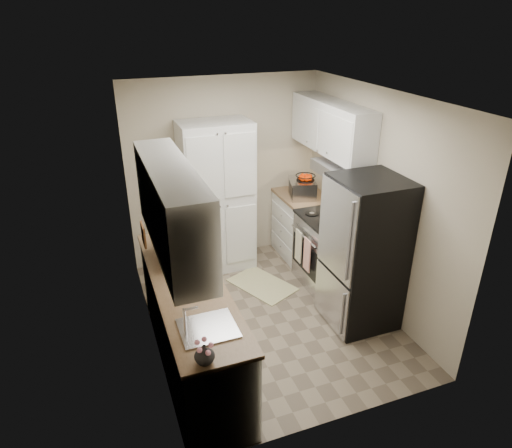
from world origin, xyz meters
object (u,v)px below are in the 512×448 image
(electric_range, at_px, (329,250))
(microwave, at_px, (181,242))
(wine_bottle, at_px, (160,237))
(toaster_oven, at_px, (302,188))
(pantry_cabinet, at_px, (217,198))
(refrigerator, at_px, (364,253))

(electric_range, distance_m, microwave, 2.02)
(wine_bottle, bearing_deg, electric_range, 1.32)
(wine_bottle, xyz_separation_m, toaster_oven, (2.05, 0.81, -0.01))
(microwave, relative_size, wine_bottle, 2.19)
(electric_range, bearing_deg, pantry_cabinet, 141.78)
(electric_range, height_order, wine_bottle, wine_bottle)
(electric_range, bearing_deg, wine_bottle, -178.68)
(refrigerator, bearing_deg, wine_bottle, 159.87)
(pantry_cabinet, xyz_separation_m, refrigerator, (1.14, -1.73, -0.15))
(refrigerator, relative_size, microwave, 2.95)
(microwave, bearing_deg, toaster_oven, -71.28)
(electric_range, bearing_deg, toaster_oven, 92.28)
(electric_range, relative_size, wine_bottle, 4.30)
(pantry_cabinet, bearing_deg, electric_range, -38.22)
(electric_range, relative_size, microwave, 1.96)
(wine_bottle, bearing_deg, microwave, -51.74)
(pantry_cabinet, xyz_separation_m, wine_bottle, (-0.91, -0.97, 0.05))
(microwave, bearing_deg, wine_bottle, 28.05)
(microwave, bearing_deg, pantry_cabinet, -41.48)
(pantry_cabinet, xyz_separation_m, microwave, (-0.73, -1.20, 0.08))
(pantry_cabinet, relative_size, electric_range, 1.77)
(pantry_cabinet, distance_m, microwave, 1.41)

